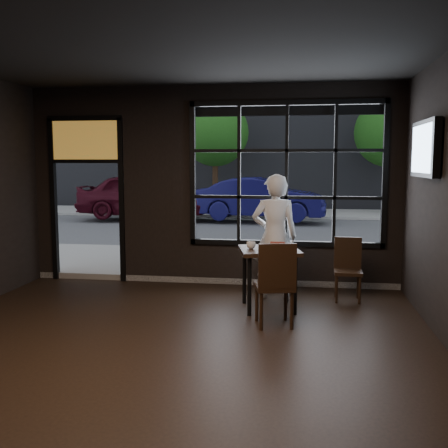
% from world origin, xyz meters
% --- Properties ---
extents(floor, '(6.00, 7.00, 0.02)m').
position_xyz_m(floor, '(0.00, 0.00, -0.01)').
color(floor, black).
rests_on(floor, ground).
extents(ceiling, '(6.00, 7.00, 0.02)m').
position_xyz_m(ceiling, '(0.00, 0.00, 3.21)').
color(ceiling, black).
rests_on(ceiling, ground).
extents(window_frame, '(3.06, 0.12, 2.28)m').
position_xyz_m(window_frame, '(1.20, 3.50, 1.80)').
color(window_frame, black).
rests_on(window_frame, ground).
extents(stained_transom, '(1.20, 0.06, 0.70)m').
position_xyz_m(stained_transom, '(-2.10, 3.50, 2.35)').
color(stained_transom, orange).
rests_on(stained_transom, ground).
extents(street_asphalt, '(60.00, 41.00, 0.04)m').
position_xyz_m(street_asphalt, '(0.00, 24.00, -0.02)').
color(street_asphalt, '#545456').
rests_on(street_asphalt, ground).
extents(building_across, '(28.00, 12.00, 15.00)m').
position_xyz_m(building_across, '(0.00, 23.00, 7.50)').
color(building_across, '#5B5956').
rests_on(building_across, ground).
extents(cafe_table, '(0.92, 0.92, 0.84)m').
position_xyz_m(cafe_table, '(1.02, 2.16, 0.42)').
color(cafe_table, black).
rests_on(cafe_table, floor).
extents(chair_near, '(0.54, 0.54, 1.05)m').
position_xyz_m(chair_near, '(1.13, 1.45, 0.52)').
color(chair_near, black).
rests_on(chair_near, floor).
extents(chair_window, '(0.40, 0.40, 0.90)m').
position_xyz_m(chair_window, '(2.12, 2.75, 0.45)').
color(chair_window, black).
rests_on(chair_window, floor).
extents(man, '(0.71, 0.50, 1.82)m').
position_xyz_m(man, '(1.06, 2.75, 0.91)').
color(man, silver).
rests_on(man, floor).
extents(hotdog, '(0.20, 0.09, 0.06)m').
position_xyz_m(hotdog, '(1.13, 2.33, 0.86)').
color(hotdog, tan).
rests_on(hotdog, cafe_table).
extents(cup, '(0.13, 0.13, 0.10)m').
position_xyz_m(cup, '(0.78, 2.11, 0.88)').
color(cup, silver).
rests_on(cup, cafe_table).
extents(tv, '(0.13, 1.18, 0.69)m').
position_xyz_m(tv, '(2.93, 1.96, 2.15)').
color(tv, black).
rests_on(tv, wall_right).
extents(navy_car, '(4.27, 1.72, 1.38)m').
position_xyz_m(navy_car, '(0.15, 12.24, 0.79)').
color(navy_car, '#0E0D3F').
rests_on(navy_car, street_asphalt).
extents(maroon_car, '(4.50, 2.02, 1.50)m').
position_xyz_m(maroon_car, '(-3.83, 12.30, 0.85)').
color(maroon_car, '#370812').
rests_on(maroon_car, street_asphalt).
extents(tree_left, '(2.55, 2.55, 4.35)m').
position_xyz_m(tree_left, '(-1.82, 14.96, 3.06)').
color(tree_left, '#332114').
rests_on(tree_left, street_asphalt).
extents(tree_right, '(2.53, 2.53, 4.31)m').
position_xyz_m(tree_right, '(4.59, 15.30, 3.04)').
color(tree_right, '#332114').
rests_on(tree_right, street_asphalt).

